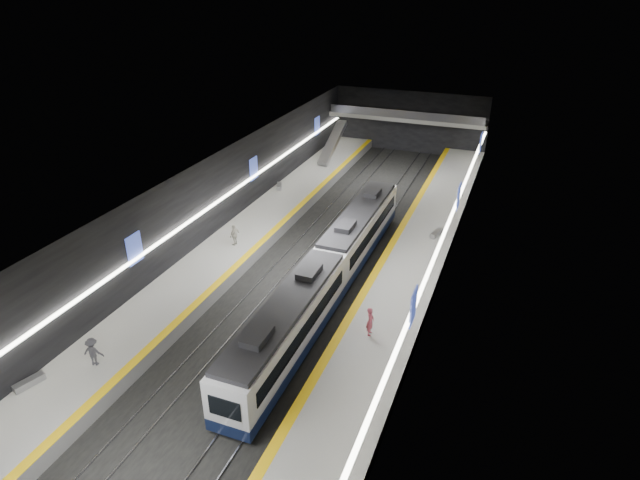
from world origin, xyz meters
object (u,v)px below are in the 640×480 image
at_px(escalator, 332,143).
at_px(passenger_right_a, 370,322).
at_px(bench_left_far, 279,186).
at_px(train, 329,270).
at_px(passenger_left_b, 93,352).
at_px(bench_left_near, 29,382).
at_px(bench_right_far, 436,233).
at_px(passenger_left_a, 235,235).

distance_m(escalator, passenger_right_a, 36.04).
xyz_separation_m(bench_left_far, passenger_right_a, (16.36, -21.17, 0.79)).
bearing_deg(train, passenger_left_b, -125.92).
distance_m(escalator, bench_left_near, 44.56).
height_order(bench_left_far, bench_right_far, bench_right_far).
bearing_deg(bench_left_far, bench_left_near, -114.49).
relative_size(bench_left_near, passenger_left_a, 0.91).
bearing_deg(escalator, passenger_left_a, -89.20).
xyz_separation_m(bench_right_far, passenger_left_b, (-15.81, -24.61, 0.72)).
distance_m(bench_left_far, passenger_right_a, 26.77).
xyz_separation_m(passenger_left_a, passenger_left_b, (-0.14, -16.60, -0.02)).
relative_size(bench_left_near, bench_left_far, 1.04).
distance_m(bench_right_far, passenger_left_a, 17.61).
bearing_deg(bench_left_near, passenger_left_b, 69.09).
xyz_separation_m(train, passenger_left_b, (-9.79, -13.52, -0.27)).
bearing_deg(train, bench_left_near, -126.35).
distance_m(train, passenger_left_a, 10.13).
distance_m(escalator, bench_left_far, 12.01).
bearing_deg(bench_right_far, bench_left_near, -109.36).
xyz_separation_m(escalator, bench_left_near, (-2.00, -44.48, -1.69)).
bearing_deg(train, bench_left_far, 125.61).
relative_size(train, passenger_right_a, 15.16).
xyz_separation_m(bench_left_far, passenger_left_a, (2.11, -13.33, 0.75)).
height_order(train, passenger_right_a, train).
height_order(passenger_right_a, passenger_left_b, passenger_right_a).
bearing_deg(passenger_left_a, train, 81.53).
distance_m(escalator, bench_right_far, 23.48).
bearing_deg(passenger_left_b, passenger_right_a, -163.31).
relative_size(train, escalator, 3.76).
relative_size(bench_right_far, passenger_left_b, 0.94).
xyz_separation_m(bench_right_far, passenger_right_a, (-1.42, -15.84, 0.78)).
bearing_deg(bench_right_far, passenger_left_b, -108.75).
bearing_deg(passenger_left_b, bench_left_far, -100.87).
bearing_deg(passenger_left_a, bench_right_far, 126.31).
distance_m(train, bench_left_near, 20.27).
distance_m(train, passenger_left_b, 16.69).
relative_size(escalator, bench_right_far, 4.59).
xyz_separation_m(bench_left_near, passenger_right_a, (16.61, 11.55, 0.78)).
xyz_separation_m(escalator, bench_left_far, (-1.76, -11.76, -1.70)).
bearing_deg(bench_right_far, passenger_left_a, -138.97).
height_order(escalator, passenger_right_a, escalator).
relative_size(escalator, passenger_left_a, 4.22).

